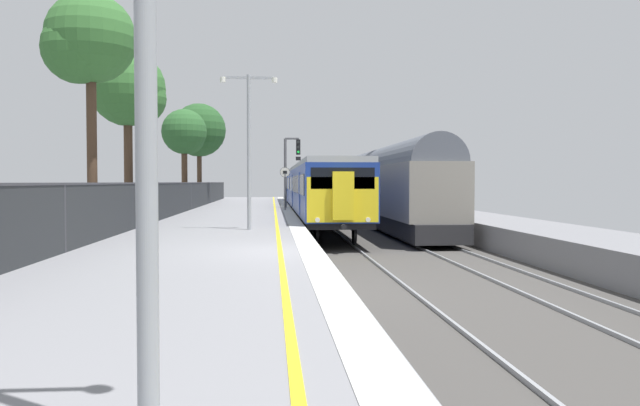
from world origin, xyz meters
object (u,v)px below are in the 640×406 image
Objects in this scene: freight_train_adjacent_track at (365,184)px; platform_lamp_mid at (249,138)px; commuter_train_at_platform at (310,188)px; background_tree_right at (87,43)px; speed_limit_sign at (285,183)px; signal_gantry at (290,164)px; background_tree_centre at (131,92)px; background_tree_left at (200,132)px; background_tree_back at (185,134)px.

freight_train_adjacent_track is 7.62× the size of platform_lamp_mid.
background_tree_right is (-8.74, -21.58, 5.01)m from commuter_train_at_platform.
commuter_train_at_platform is 23.81m from background_tree_right.
freight_train_adjacent_track is 16.15× the size of speed_limit_sign.
background_tree_right reaches higher than freight_train_adjacent_track.
signal_gantry is 3.94m from speed_limit_sign.
freight_train_adjacent_track is (4.00, 1.36, 0.25)m from commuter_train_at_platform.
background_tree_right reaches higher than background_tree_centre.
freight_train_adjacent_track is at bearing 49.47° from speed_limit_sign.
background_tree_centre is at bearing -126.74° from commuter_train_at_platform.
background_tree_back is (-0.53, -4.13, -0.49)m from background_tree_left.
background_tree_back is (0.16, 22.67, -1.27)m from background_tree_right.
background_tree_centre is at bearing -94.06° from background_tree_left.
commuter_train_at_platform is at bearing 71.40° from speed_limit_sign.
speed_limit_sign is at bearing 66.81° from background_tree_right.
signal_gantry is (-1.46, -1.77, 1.61)m from commuter_train_at_platform.
signal_gantry is 21.38m from background_tree_right.
signal_gantry is at bearing -21.88° from background_tree_back.
background_tree_centre is at bearing -93.07° from background_tree_back.
background_tree_back reaches higher than freight_train_adjacent_track.
background_tree_centre is at bearing -133.91° from freight_train_adjacent_track.
speed_limit_sign is 0.32× the size of background_tree_right.
commuter_train_at_platform is 5.97× the size of background_tree_back.
background_tree_centre is at bearing -126.26° from signal_gantry.
speed_limit_sign is (-5.85, -6.84, 0.12)m from freight_train_adjacent_track.
speed_limit_sign is at bearing 43.11° from background_tree_centre.
background_tree_back is at bearing 158.12° from signal_gantry.
platform_lamp_mid is (-1.98, -19.04, 0.34)m from signal_gantry.
background_tree_centre is at bearing 125.19° from platform_lamp_mid.
platform_lamp_mid is at bearing -108.55° from freight_train_adjacent_track.
background_tree_right is at bearing -86.41° from background_tree_centre.
background_tree_left is (-6.21, 10.71, 3.86)m from speed_limit_sign.
background_tree_right is 22.71m from background_tree_back.
background_tree_right reaches higher than commuter_train_at_platform.
signal_gantry reaches higher than freight_train_adjacent_track.
background_tree_left reaches higher than speed_limit_sign.
platform_lamp_mid is at bearing 8.30° from background_tree_right.
freight_train_adjacent_track is at bearing 60.94° from background_tree_right.
background_tree_centre is (-7.85, -10.70, 3.08)m from signal_gantry.
background_tree_back reaches higher than platform_lamp_mid.
background_tree_back is at bearing 103.23° from platform_lamp_mid.
signal_gantry is at bearing -129.52° from commuter_train_at_platform.
background_tree_right is at bearing -112.05° from commuter_train_at_platform.
commuter_train_at_platform is 7.37× the size of platform_lamp_mid.
commuter_train_at_platform is 8.73× the size of signal_gantry.
platform_lamp_mid is (-1.59, -15.32, 1.58)m from speed_limit_sign.
background_tree_centre is (-7.46, -6.99, 4.32)m from speed_limit_sign.
commuter_train_at_platform is 9.42m from background_tree_back.
speed_limit_sign is 0.47× the size of platform_lamp_mid.
commuter_train_at_platform is at bearing -7.27° from background_tree_back.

